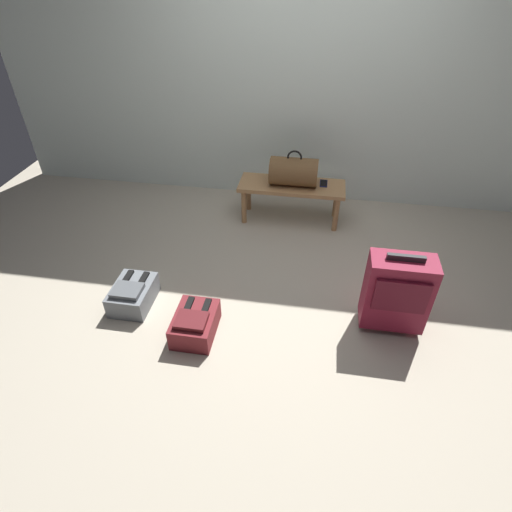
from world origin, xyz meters
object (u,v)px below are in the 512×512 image
backpack_grey (133,294)px  suitcase_upright_burgundy (397,292)px  backpack_maroon (195,323)px  bench (291,190)px  duffel_bag_brown (294,172)px  cell_phone (324,183)px

backpack_grey → suitcase_upright_burgundy: bearing=2.3°
suitcase_upright_burgundy → backpack_maroon: size_ratio=1.68×
bench → suitcase_upright_burgundy: bearing=-57.6°
duffel_bag_brown → suitcase_upright_burgundy: 1.57m
backpack_maroon → duffel_bag_brown: bearing=72.0°
suitcase_upright_burgundy → backpack_grey: suitcase_upright_burgundy is taller
suitcase_upright_burgundy → backpack_grey: size_ratio=1.68×
duffel_bag_brown → suitcase_upright_burgundy: bearing=-57.9°
duffel_bag_brown → backpack_maroon: duffel_bag_brown is taller
bench → duffel_bag_brown: size_ratio=2.27×
bench → cell_phone: size_ratio=6.94×
cell_phone → bench: bearing=-169.3°
bench → backpack_maroon: (-0.51, -1.61, -0.23)m
bench → backpack_maroon: bench is taller
cell_phone → suitcase_upright_burgundy: suitcase_upright_burgundy is taller
duffel_bag_brown → cell_phone: bearing=11.1°
cell_phone → backpack_grey: (-1.36, -1.45, -0.30)m
bench → backpack_maroon: bearing=-107.7°
bench → cell_phone: 0.31m
backpack_maroon → suitcase_upright_burgundy: bearing=12.1°
suitcase_upright_burgundy → backpack_grey: 1.92m
duffel_bag_brown → cell_phone: duffel_bag_brown is taller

